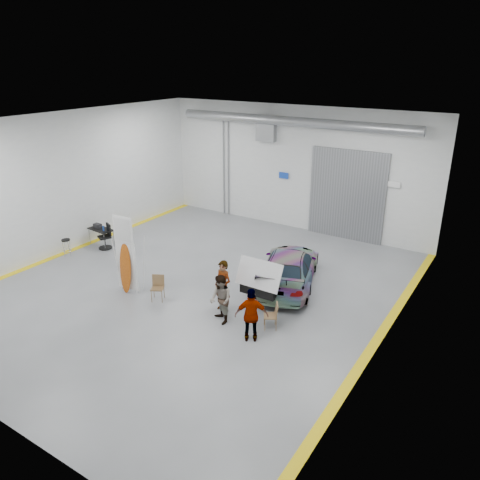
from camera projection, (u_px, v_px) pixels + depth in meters
The scene contains 13 objects.
ground at pixel (195, 287), 17.55m from camera, with size 16.00×16.00×0.00m, color slate.
room_shell at pixel (232, 170), 17.69m from camera, with size 14.02×16.18×6.01m.
sedan_car at pixel (289, 267), 17.53m from camera, with size 1.94×4.77×1.38m, color silver.
person_a at pixel (223, 286), 15.64m from camera, with size 0.66×0.43×1.81m, color #866149.
person_b at pixel (221, 299), 14.94m from camera, with size 0.81×0.62×1.65m, color slate.
person_c at pixel (252, 315), 13.95m from camera, with size 1.00×0.41×1.73m, color #A46E36.
surfboard_display at pixel (125, 260), 16.76m from camera, with size 0.88×0.29×3.09m.
folding_chair_near at pixel (158, 293), 16.53m from camera, with size 0.58×0.62×0.90m.
folding_chair_far at pixel (270, 320), 14.81m from camera, with size 0.56×0.67×0.87m.
shop_stool at pixel (67, 248), 20.20m from camera, with size 0.38×0.38×0.75m.
work_table at pixel (100, 229), 21.24m from camera, with size 1.29×0.75×1.01m.
office_chair at pixel (106, 238), 20.95m from camera, with size 0.65×0.69×1.12m.
trunk_lid at pixel (260, 271), 15.60m from camera, with size 1.61×0.98×0.04m, color silver.
Camera 1 is at (9.88, -12.31, 8.06)m, focal length 35.00 mm.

